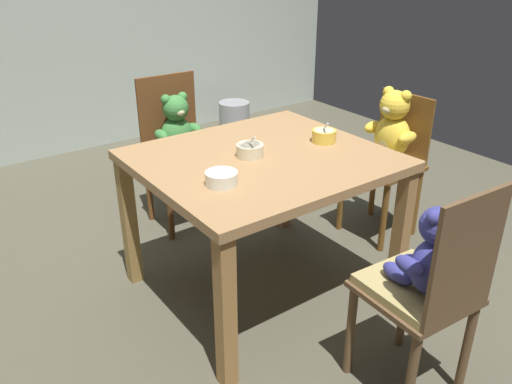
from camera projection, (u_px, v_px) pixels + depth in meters
ground_plane at (262, 289)px, 2.77m from camera, size 5.20×5.20×0.04m
dining_table at (262, 175)px, 2.48m from camera, size 1.10×0.99×0.73m
teddy_chair_near_right at (389, 142)px, 3.05m from camera, size 0.38×0.41×0.89m
teddy_chair_far_center at (178, 137)px, 3.20m from camera, size 0.42×0.37×0.91m
teddy_chair_near_front at (428, 275)px, 1.90m from camera, size 0.39×0.40×0.92m
porridge_bowl_cream_center at (250, 150)px, 2.42m from camera, size 0.13×0.13×0.12m
porridge_bowl_yellow_near_right at (324, 135)px, 2.60m from camera, size 0.12×0.12×0.12m
porridge_bowl_white_near_left at (221, 178)px, 2.14m from camera, size 0.13×0.13×0.06m
metal_pail at (234, 117)px, 4.94m from camera, size 0.29×0.29×0.28m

